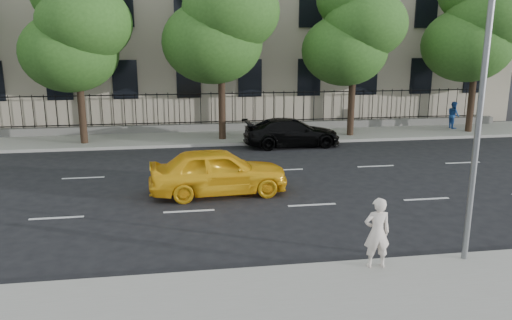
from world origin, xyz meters
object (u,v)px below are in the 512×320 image
at_px(street_light, 473,46).
at_px(yellow_taxi, 218,171).
at_px(black_sedan, 292,132).
at_px(woman_near, 377,233).

relative_size(street_light, yellow_taxi, 1.68).
relative_size(street_light, black_sedan, 1.66).
height_order(street_light, yellow_taxi, street_light).
bearing_deg(black_sedan, yellow_taxi, 147.80).
relative_size(yellow_taxi, black_sedan, 0.99).
bearing_deg(woman_near, street_light, -160.95).
height_order(yellow_taxi, woman_near, woman_near).
distance_m(street_light, woman_near, 4.80).
bearing_deg(woman_near, yellow_taxi, -61.03).
bearing_deg(yellow_taxi, woman_near, -158.36).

